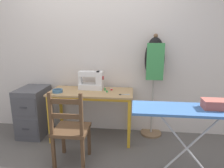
{
  "coord_description": "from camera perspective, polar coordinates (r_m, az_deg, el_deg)",
  "views": [
    {
      "loc": [
        0.6,
        -2.43,
        1.51
      ],
      "look_at": [
        0.3,
        0.24,
        0.85
      ],
      "focal_mm": 32.0,
      "sensor_mm": 36.0,
      "label": 1
    }
  ],
  "objects": [
    {
      "name": "ironing_board",
      "position": [
        2.07,
        21.47,
        -7.67
      ],
      "size": [
        1.11,
        0.36,
        0.83
      ],
      "color": "#3D6BAD",
      "rests_on": "ground_plane"
    },
    {
      "name": "dress_form",
      "position": [
        2.95,
        11.99,
        5.11
      ],
      "size": [
        0.32,
        0.32,
        1.53
      ],
      "color": "#846647",
      "rests_on": "ground_plane"
    },
    {
      "name": "sewing_table",
      "position": [
        2.88,
        -5.98,
        -3.83
      ],
      "size": [
        1.19,
        0.53,
        0.73
      ],
      "color": "tan",
      "rests_on": "ground_plane"
    },
    {
      "name": "storage_box",
      "position": [
        2.12,
        27.2,
        -5.15
      ],
      "size": [
        0.22,
        0.15,
        0.09
      ],
      "color": "#AD564C",
      "rests_on": "ironing_board"
    },
    {
      "name": "wall_back",
      "position": [
        3.1,
        -4.91,
        9.47
      ],
      "size": [
        10.0,
        0.05,
        2.55
      ],
      "color": "silver",
      "rests_on": "ground_plane"
    },
    {
      "name": "thread_spool_mid_table",
      "position": [
        2.79,
        -1.46,
        -2.05
      ],
      "size": [
        0.03,
        0.03,
        0.04
      ],
      "color": "green",
      "rests_on": "sewing_table"
    },
    {
      "name": "thread_spool_near_machine",
      "position": [
        2.88,
        -2.06,
        -1.5
      ],
      "size": [
        0.03,
        0.03,
        0.04
      ],
      "color": "green",
      "rests_on": "sewing_table"
    },
    {
      "name": "wooden_chair",
      "position": [
        2.43,
        -11.75,
        -12.75
      ],
      "size": [
        0.4,
        0.38,
        0.92
      ],
      "color": "#513823",
      "rests_on": "ground_plane"
    },
    {
      "name": "ground_plane",
      "position": [
        2.92,
        -6.74,
        -17.31
      ],
      "size": [
        14.0,
        14.0,
        0.0
      ],
      "primitive_type": "plane",
      "color": "#5B5651"
    },
    {
      "name": "thread_spool_far_edge",
      "position": [
        2.88,
        -0.13,
        -1.53
      ],
      "size": [
        0.04,
        0.04,
        0.04
      ],
      "color": "red",
      "rests_on": "sewing_table"
    },
    {
      "name": "sewing_machine",
      "position": [
        2.95,
        -5.68,
        0.91
      ],
      "size": [
        0.36,
        0.18,
        0.29
      ],
      "color": "white",
      "rests_on": "sewing_table"
    },
    {
      "name": "filing_cabinet",
      "position": [
        3.31,
        -21.43,
        -7.3
      ],
      "size": [
        0.38,
        0.54,
        0.74
      ],
      "color": "#4C4C51",
      "rests_on": "ground_plane"
    },
    {
      "name": "fabric_bowl",
      "position": [
        2.89,
        -15.3,
        -1.88
      ],
      "size": [
        0.14,
        0.14,
        0.04
      ],
      "color": "teal",
      "rests_on": "sewing_table"
    },
    {
      "name": "scissors",
      "position": [
        2.69,
        3.07,
        -3.02
      ],
      "size": [
        0.15,
        0.06,
        0.01
      ],
      "color": "silver",
      "rests_on": "sewing_table"
    }
  ]
}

